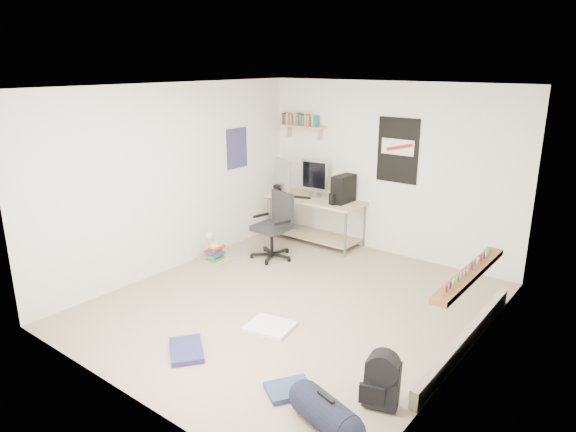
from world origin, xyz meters
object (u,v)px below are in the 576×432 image
Objects in this scene: book_stack at (215,250)px; office_chair at (272,226)px; duffel_bag at (325,413)px; desk at (316,220)px; backpack at (382,384)px.

office_chair is at bearing 43.62° from book_stack.
desk is at bearing 142.03° from duffel_bag.
desk reaches higher than backpack.
backpack is at bearing -26.02° from desk.
desk is 4.08m from backpack.
backpack is at bearing -22.98° from book_stack.
book_stack is (-0.70, -1.54, -0.22)m from desk.
duffel_bag is at bearing -32.74° from desk.
office_chair is 0.89m from book_stack.
desk is 2.92× the size of duffel_bag.
desk is 1.70m from book_stack.
desk is 1.61× the size of office_chair.
backpack is (2.86, -2.03, -0.29)m from office_chair.
backpack is 0.91× the size of book_stack.
desk is 3.74× the size of book_stack.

